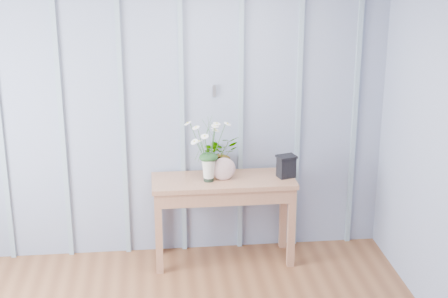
{
  "coord_description": "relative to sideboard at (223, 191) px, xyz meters",
  "views": [
    {
      "loc": [
        0.0,
        -3.34,
        2.81
      ],
      "look_at": [
        0.58,
        1.94,
        1.03
      ],
      "focal_mm": 55.0,
      "sensor_mm": 36.0,
      "label": 1
    }
  ],
  "objects": [
    {
      "name": "daisy_vase",
      "position": [
        -0.13,
        -0.04,
        0.45
      ],
      "size": [
        0.38,
        0.29,
        0.54
      ],
      "color": "black",
      "rests_on": "sideboard"
    },
    {
      "name": "room_shell",
      "position": [
        -0.58,
        -1.08,
        1.35
      ],
      "size": [
        4.0,
        4.5,
        2.5
      ],
      "color": "#878FAA",
      "rests_on": "ground"
    },
    {
      "name": "spider_plant",
      "position": [
        -0.02,
        0.14,
        0.28
      ],
      "size": [
        0.38,
        0.36,
        0.34
      ],
      "primitive_type": "imported",
      "rotation": [
        0.0,
        0.0,
        0.37
      ],
      "color": "#183C1B",
      "rests_on": "sideboard"
    },
    {
      "name": "carved_box",
      "position": [
        0.53,
        -0.01,
        0.21
      ],
      "size": [
        0.18,
        0.16,
        0.19
      ],
      "color": "black",
      "rests_on": "sideboard"
    },
    {
      "name": "sideboard",
      "position": [
        0.0,
        0.0,
        0.0
      ],
      "size": [
        1.2,
        0.45,
        0.75
      ],
      "color": "#966347",
      "rests_on": "ground"
    },
    {
      "name": "felt_disc_vessel",
      "position": [
        -0.0,
        -0.03,
        0.21
      ],
      "size": [
        0.2,
        0.06,
        0.2
      ],
      "primitive_type": "ellipsoid",
      "rotation": [
        0.0,
        0.0,
        -0.01
      ],
      "color": "#904E5C",
      "rests_on": "sideboard"
    }
  ]
}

